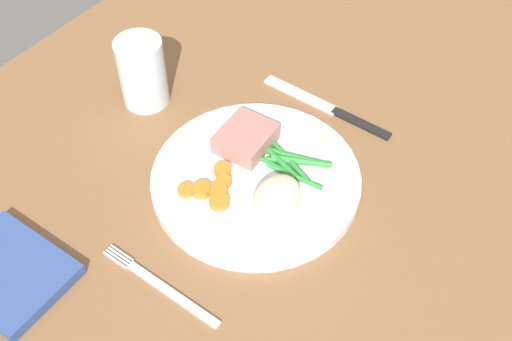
{
  "coord_description": "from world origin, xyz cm",
  "views": [
    {
      "loc": [
        -44.51,
        -29.99,
        63.63
      ],
      "look_at": [
        -3.48,
        -0.03,
        4.6
      ],
      "focal_mm": 43.82,
      "sensor_mm": 36.0,
      "label": 1
    }
  ],
  "objects_px": {
    "knife": "(329,108)",
    "meat_portion": "(246,138)",
    "fork": "(161,286)",
    "dinner_plate": "(256,180)",
    "water_glass": "(145,74)",
    "napkin": "(8,273)"
  },
  "relations": [
    {
      "from": "knife",
      "to": "water_glass",
      "type": "bearing_deg",
      "value": 123.18
    },
    {
      "from": "napkin",
      "to": "dinner_plate",
      "type": "bearing_deg",
      "value": -27.92
    },
    {
      "from": "fork",
      "to": "dinner_plate",
      "type": "bearing_deg",
      "value": -2.08
    },
    {
      "from": "water_glass",
      "to": "napkin",
      "type": "height_order",
      "value": "water_glass"
    },
    {
      "from": "knife",
      "to": "napkin",
      "type": "distance_m",
      "value": 0.47
    },
    {
      "from": "water_glass",
      "to": "meat_portion",
      "type": "bearing_deg",
      "value": -91.24
    },
    {
      "from": "dinner_plate",
      "to": "water_glass",
      "type": "xyz_separation_m",
      "value": [
        0.04,
        0.22,
        0.04
      ]
    },
    {
      "from": "meat_portion",
      "to": "water_glass",
      "type": "bearing_deg",
      "value": 88.76
    },
    {
      "from": "meat_portion",
      "to": "knife",
      "type": "height_order",
      "value": "meat_portion"
    },
    {
      "from": "meat_portion",
      "to": "knife",
      "type": "distance_m",
      "value": 0.15
    },
    {
      "from": "dinner_plate",
      "to": "fork",
      "type": "distance_m",
      "value": 0.18
    },
    {
      "from": "knife",
      "to": "meat_portion",
      "type": "bearing_deg",
      "value": 164.36
    },
    {
      "from": "meat_portion",
      "to": "fork",
      "type": "bearing_deg",
      "value": -168.58
    },
    {
      "from": "knife",
      "to": "napkin",
      "type": "bearing_deg",
      "value": 164.19
    },
    {
      "from": "dinner_plate",
      "to": "fork",
      "type": "xyz_separation_m",
      "value": [
        -0.18,
        -0.0,
        -0.01
      ]
    },
    {
      "from": "water_glass",
      "to": "napkin",
      "type": "distance_m",
      "value": 0.33
    },
    {
      "from": "knife",
      "to": "water_glass",
      "type": "height_order",
      "value": "water_glass"
    },
    {
      "from": "dinner_plate",
      "to": "napkin",
      "type": "height_order",
      "value": "dinner_plate"
    },
    {
      "from": "meat_portion",
      "to": "water_glass",
      "type": "relative_size",
      "value": 0.7
    },
    {
      "from": "meat_portion",
      "to": "knife",
      "type": "xyz_separation_m",
      "value": [
        0.14,
        -0.04,
        -0.03
      ]
    },
    {
      "from": "dinner_plate",
      "to": "napkin",
      "type": "distance_m",
      "value": 0.31
    },
    {
      "from": "water_glass",
      "to": "knife",
      "type": "bearing_deg",
      "value": -59.39
    }
  ]
}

